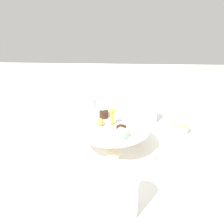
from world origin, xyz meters
name	(u,v)px	position (x,y,z in m)	size (l,w,h in m)	color
ground_plane	(112,151)	(0.00, 0.00, 0.00)	(2.40, 2.40, 0.00)	white
tiered_serving_stand	(112,140)	(0.00, 0.00, 0.04)	(0.29, 0.29, 0.15)	white
water_glass_tall_right	(123,192)	(-0.26, -0.04, 0.06)	(0.07, 0.07, 0.13)	silver
water_glass_short_left	(149,112)	(0.22, -0.14, 0.04)	(0.06, 0.06, 0.08)	silver
teacup_with_saucer	(180,128)	(0.12, -0.24, 0.02)	(0.09, 0.09, 0.05)	white
butter_knife_left	(11,166)	(-0.10, 0.30, 0.00)	(0.17, 0.01, 0.00)	silver
butter_knife_right	(213,173)	(-0.10, -0.29, 0.00)	(0.17, 0.01, 0.00)	silver
water_glass_mid_back	(89,109)	(0.21, 0.10, 0.05)	(0.06, 0.06, 0.11)	silver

